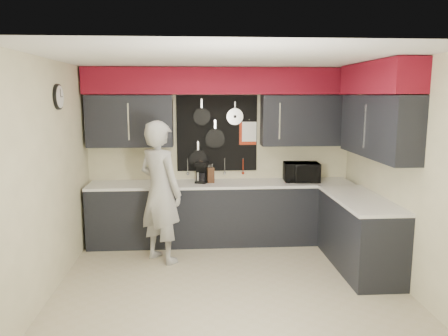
{
  "coord_description": "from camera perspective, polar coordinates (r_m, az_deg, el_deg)",
  "views": [
    {
      "loc": [
        -0.4,
        -4.89,
        2.2
      ],
      "look_at": [
        -0.03,
        0.5,
        1.3
      ],
      "focal_mm": 35.0,
      "sensor_mm": 36.0,
      "label": 1
    }
  ],
  "objects": [
    {
      "name": "back_wall_assembly",
      "position": [
        6.5,
        -0.34,
        7.83
      ],
      "size": [
        4.0,
        0.36,
        2.6
      ],
      "color": "beige",
      "rests_on": "ground"
    },
    {
      "name": "person",
      "position": [
        5.81,
        -8.32,
        -3.12
      ],
      "size": [
        0.81,
        0.8,
        1.88
      ],
      "primitive_type": "imported",
      "rotation": [
        0.0,
        0.0,
        2.41
      ],
      "color": "#A2A2A0",
      "rests_on": "ground"
    },
    {
      "name": "ground",
      "position": [
        5.37,
        0.67,
        -14.66
      ],
      "size": [
        4.0,
        4.0,
        0.0
      ],
      "primitive_type": "plane",
      "color": "#BBB091",
      "rests_on": "ground"
    },
    {
      "name": "knife_block",
      "position": [
        6.45,
        -1.78,
        -0.94
      ],
      "size": [
        0.12,
        0.12,
        0.22
      ],
      "primitive_type": "cube",
      "rotation": [
        0.0,
        0.0,
        0.16
      ],
      "color": "#3A2612",
      "rests_on": "base_cabinets"
    },
    {
      "name": "utensil_crock",
      "position": [
        6.5,
        -3.08,
        -1.21
      ],
      "size": [
        0.11,
        0.11,
        0.15
      ],
      "primitive_type": "cylinder",
      "color": "white",
      "rests_on": "base_cabinets"
    },
    {
      "name": "base_cabinets",
      "position": [
        6.33,
        4.32,
        -6.51
      ],
      "size": [
        3.95,
        2.2,
        0.92
      ],
      "color": "black",
      "rests_on": "ground"
    },
    {
      "name": "left_wall_assembly",
      "position": [
        5.23,
        -21.65,
        -0.7
      ],
      "size": [
        0.05,
        3.5,
        2.6
      ],
      "color": "beige",
      "rests_on": "ground"
    },
    {
      "name": "coffee_maker",
      "position": [
        6.46,
        -2.9,
        -0.53
      ],
      "size": [
        0.22,
        0.25,
        0.3
      ],
      "rotation": [
        0.0,
        0.0,
        -0.35
      ],
      "color": "black",
      "rests_on": "base_cabinets"
    },
    {
      "name": "microwave",
      "position": [
        6.63,
        10.06,
        -0.53
      ],
      "size": [
        0.53,
        0.38,
        0.28
      ],
      "primitive_type": "imported",
      "rotation": [
        0.0,
        0.0,
        -0.05
      ],
      "color": "black",
      "rests_on": "base_cabinets"
    },
    {
      "name": "right_wall_assembly",
      "position": [
        5.63,
        19.78,
        6.32
      ],
      "size": [
        0.36,
        3.5,
        2.6
      ],
      "color": "beige",
      "rests_on": "ground"
    }
  ]
}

